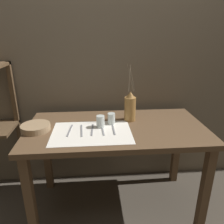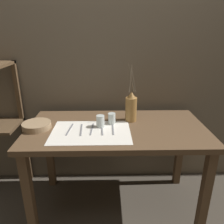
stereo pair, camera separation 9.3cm
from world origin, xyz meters
The scene contains 13 objects.
ground_plane centered at (0.00, 0.00, 0.00)m, with size 12.00×12.00×0.00m, color #473F35.
stone_wall_back centered at (0.00, 0.46, 1.20)m, with size 7.00×0.06×2.40m.
wooden_table centered at (0.00, 0.00, 0.66)m, with size 1.36×0.71×0.76m.
linen_cloth centered at (-0.19, -0.09, 0.76)m, with size 0.57×0.40×0.00m.
pitcher_with_flowers centered at (0.12, 0.12, 0.87)m, with size 0.09×0.09×0.45m.
wooden_bowl centered at (-0.60, -0.02, 0.78)m, with size 0.21×0.21×0.05m.
glass_tumbler_near centered at (-0.12, -0.01, 0.81)m, with size 0.06×0.06×0.09m.
glass_tumbler_far centered at (-0.04, 0.05, 0.80)m, with size 0.06×0.06×0.09m.
fork_outer centered at (-0.35, -0.05, 0.76)m, with size 0.03×0.20×0.00m.
knife_center centered at (-0.26, -0.06, 0.76)m, with size 0.02×0.20×0.00m.
fork_inner centered at (-0.18, -0.05, 0.76)m, with size 0.02×0.20×0.00m.
spoon_outer centered at (-0.11, 0.00, 0.76)m, with size 0.03×0.21×0.02m.
spoon_inner centered at (-0.03, 0.01, 0.76)m, with size 0.02×0.21×0.02m.
Camera 1 is at (-0.16, -1.52, 1.45)m, focal length 35.00 mm.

